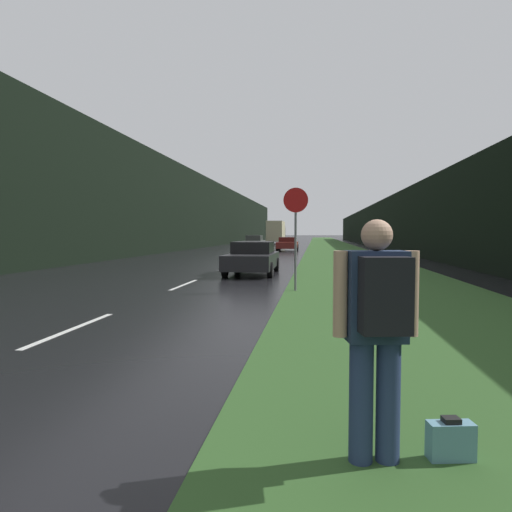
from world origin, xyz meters
TOP-DOWN VIEW (x-y plane):
  - grass_verge at (6.42, 40.00)m, footprint 6.00×240.00m
  - lane_stripe_b at (0.00, 6.57)m, footprint 0.12×3.00m
  - lane_stripe_c at (0.00, 13.57)m, footprint 0.12×3.00m
  - lane_stripe_d at (0.00, 20.57)m, footprint 0.12×3.00m
  - lane_stripe_e at (0.00, 27.57)m, footprint 0.12×3.00m
  - lane_stripe_f at (0.00, 34.57)m, footprint 0.12×3.00m
  - treeline_far_side at (-9.42, 50.00)m, footprint 2.00×140.00m
  - treeline_near_side at (12.42, 50.00)m, footprint 2.00×140.00m
  - stop_sign at (3.73, 12.39)m, footprint 0.72×0.07m
  - hitchhiker_with_backpack at (4.76, 2.36)m, footprint 0.63×0.48m
  - suitcase at (5.33, 2.49)m, footprint 0.36×0.19m
  - car_passing_near at (1.71, 17.79)m, footprint 1.96×4.67m
  - car_passing_far at (1.71, 41.80)m, footprint 1.93×4.57m
  - car_oncoming at (-1.71, 43.91)m, footprint 1.84×4.45m
  - delivery_truck at (-1.71, 69.36)m, footprint 2.51×8.72m

SIDE VIEW (x-z plane):
  - lane_stripe_b at x=0.00m, z-range 0.00..0.01m
  - lane_stripe_c at x=0.00m, z-range 0.00..0.01m
  - lane_stripe_d at x=0.00m, z-range 0.00..0.01m
  - lane_stripe_e at x=0.00m, z-range 0.00..0.01m
  - lane_stripe_f at x=0.00m, z-range 0.00..0.01m
  - grass_verge at x=6.42m, z-range 0.00..0.02m
  - suitcase at x=5.33m, z-range -0.01..0.33m
  - car_passing_far at x=1.71m, z-range 0.02..1.31m
  - car_passing_near at x=1.71m, z-range 0.01..1.35m
  - car_oncoming at x=-1.71m, z-range 0.00..1.46m
  - hitchhiker_with_backpack at x=4.76m, z-range 0.13..1.96m
  - delivery_truck at x=-1.71m, z-range 0.10..3.56m
  - stop_sign at x=3.73m, z-range 0.37..3.41m
  - treeline_near_side at x=12.42m, z-range 0.00..5.28m
  - treeline_far_side at x=-9.42m, z-range 0.00..8.27m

